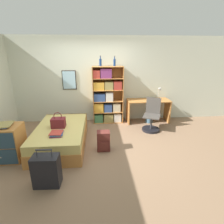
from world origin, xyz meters
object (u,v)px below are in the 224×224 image
at_px(suitcase, 47,171).
at_px(bookcase, 107,98).
at_px(dresser, 6,143).
at_px(magazine_pile_on_dresser, 4,125).
at_px(backpack, 103,141).
at_px(waste_bin, 149,119).
at_px(bottle_green, 100,62).
at_px(bottle_brown, 115,62).
at_px(desk_lamp, 160,91).
at_px(book_stack_on_bed, 57,133).
at_px(bed, 61,136).
at_px(desk, 148,106).
at_px(handbag, 58,122).
at_px(desk_chair, 152,120).

bearing_deg(suitcase, bookcase, 67.66).
height_order(dresser, magazine_pile_on_dresser, magazine_pile_on_dresser).
bearing_deg(backpack, waste_bin, 46.13).
distance_m(bottle_green, bottle_brown, 0.41).
relative_size(desk_lamp, backpack, 0.96).
bearing_deg(desk_lamp, bottle_brown, 175.99).
relative_size(dresser, bottle_green, 2.51).
relative_size(desk_lamp, waste_bin, 1.94).
height_order(book_stack_on_bed, suitcase, suitcase).
bearing_deg(magazine_pile_on_dresser, dresser, -171.77).
distance_m(bed, waste_bin, 2.81).
bearing_deg(backpack, bottle_brown, 76.88).
bearing_deg(waste_bin, backpack, -133.87).
bearing_deg(waste_bin, book_stack_on_bed, -145.85).
bearing_deg(book_stack_on_bed, desk_lamp, 32.36).
xyz_separation_m(dresser, desk, (3.47, 1.82, 0.15)).
height_order(handbag, desk_lamp, desk_lamp).
bearing_deg(bookcase, magazine_pile_on_dresser, -138.23).
bearing_deg(magazine_pile_on_dresser, backpack, 5.43).
relative_size(book_stack_on_bed, suitcase, 0.50).
bearing_deg(desk, bottle_green, 174.43).
bearing_deg(dresser, desk_lamp, 25.76).
relative_size(suitcase, desk_chair, 0.74).
distance_m(handbag, book_stack_on_bed, 0.42).
height_order(dresser, waste_bin, dresser).
bearing_deg(desk_chair, suitcase, -139.39).
bearing_deg(waste_bin, bed, -153.39).
xyz_separation_m(bookcase, backpack, (-0.16, -1.71, -0.58)).
height_order(book_stack_on_bed, waste_bin, book_stack_on_bed).
bearing_deg(bottle_green, dresser, -135.58).
distance_m(handbag, desk_chair, 2.55).
distance_m(suitcase, desk_chair, 3.13).
distance_m(bottle_green, desk_lamp, 2.00).
bearing_deg(magazine_pile_on_dresser, bookcase, 41.77).
xyz_separation_m(desk, desk_lamp, (0.34, 0.02, 0.49)).
relative_size(bookcase, desk, 1.33).
distance_m(bottle_green, backpack, 2.40).
xyz_separation_m(bottle_green, desk_lamp, (1.81, -0.12, -0.85)).
bearing_deg(bottle_brown, bed, -134.46).
relative_size(suitcase, bottle_green, 2.31).
height_order(desk_lamp, desk_chair, desk_lamp).
relative_size(handbag, desk_lamp, 0.84).
bearing_deg(desk_chair, desk_lamp, 58.34).
bearing_deg(bed, bottle_brown, 45.54).
relative_size(bottle_green, desk_lamp, 0.68).
bearing_deg(handbag, suitcase, -87.63).
bearing_deg(suitcase, desk, 47.60).
distance_m(bed, backpack, 1.05).
bearing_deg(desk_lamp, bottle_green, 176.22).
distance_m(dresser, magazine_pile_on_dresser, 0.40).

